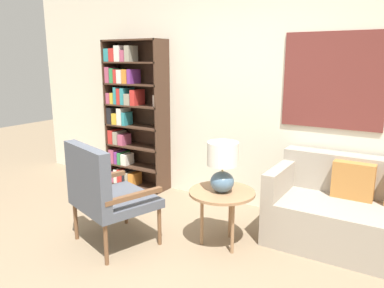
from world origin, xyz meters
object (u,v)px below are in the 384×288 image
armchair (103,189)px  couch (376,218)px  bookshelf (130,115)px  table_lamp (223,164)px  side_table (222,196)px

armchair → couch: 2.41m
bookshelf → table_lamp: 2.02m
bookshelf → table_lamp: bookshelf is taller
armchair → table_lamp: 1.08m
bookshelf → side_table: (1.80, -0.86, -0.48)m
bookshelf → couch: (2.99, -0.24, -0.65)m
bookshelf → armchair: bearing=-57.5°
armchair → bookshelf: bearing=122.5°
couch → table_lamp: table_lamp is taller
armchair → side_table: armchair is taller
side_table → table_lamp: table_lamp is taller
bookshelf → table_lamp: size_ratio=4.20×
bookshelf → table_lamp: bearing=-25.9°
bookshelf → armchair: bookshelf is taller
armchair → side_table: bearing=33.3°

